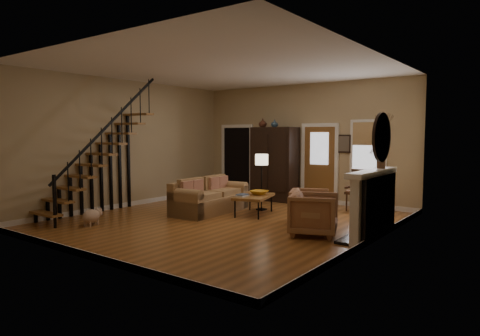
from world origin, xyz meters
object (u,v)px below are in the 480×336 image
Objects in this scene: floor_lamp at (262,182)px; armchair_right at (309,206)px; armoire at (275,164)px; armchair_left at (314,214)px; sofa at (210,197)px; side_chair at (358,190)px; coffee_table at (254,205)px.

armchair_right is at bearing -22.65° from floor_lamp.
armchair_left is at bearing -48.06° from armoire.
armchair_left is at bearing -35.64° from floor_lamp.
side_chair is (2.79, 2.37, 0.12)m from sofa.
armchair_left reaches higher than sofa.
side_chair is (1.78, 1.95, 0.28)m from coffee_table.
armoire is 1.00× the size of sofa.
coffee_table is at bearing 42.99° from armchair_left.
sofa is 2.05× the size of side_chair.
armoire is 1.75× the size of coffee_table.
floor_lamp is at bearing 44.17° from armchair_right.
sofa is at bearing -128.47° from floor_lamp.
side_chair is at bearing -30.62° from armchair_right.
armoire is at bearing 110.49° from floor_lamp.
sofa is 3.15m from armchair_left.
floor_lamp reaches higher than side_chair.
side_chair is at bearing -15.15° from armchair_left.
armchair_right is at bearing -3.88° from coffee_table.
coffee_table is 2.66m from side_chair.
side_chair is at bearing 36.65° from sofa.
sofa is 1.74× the size of coffee_table.
coffee_table is 1.18× the size of side_chair.
armchair_left is 1.08m from armchair_right.
armoire reaches higher than side_chair.
floor_lamp is (-1.71, 0.71, 0.34)m from armchair_right.
armoire is 2.61× the size of armchair_right.
armoire is at bearing 175.52° from side_chair.
armchair_left is (3.09, -0.60, 0.01)m from sofa.
floor_lamp is at bearing -145.80° from side_chair.
armoire reaches higher than armchair_left.
armoire is 4.31m from armchair_left.
armoire reaches higher than sofa.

